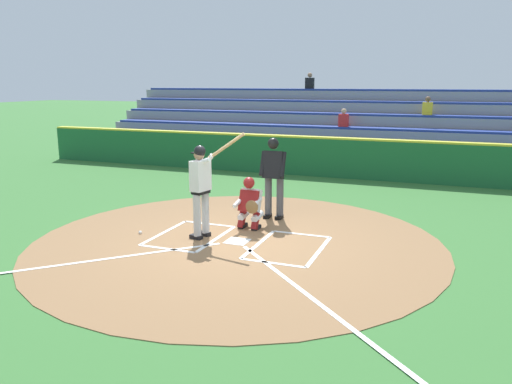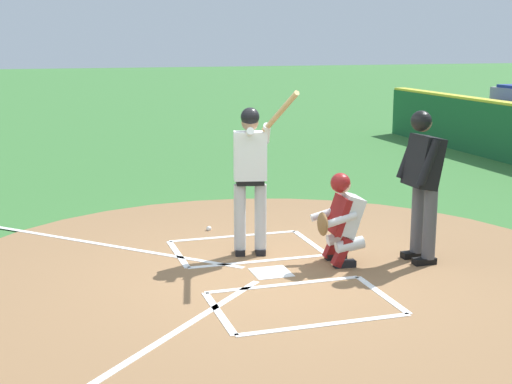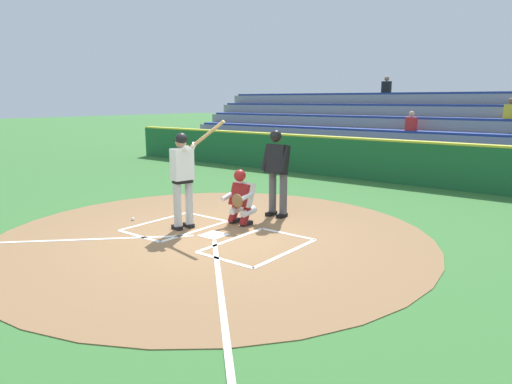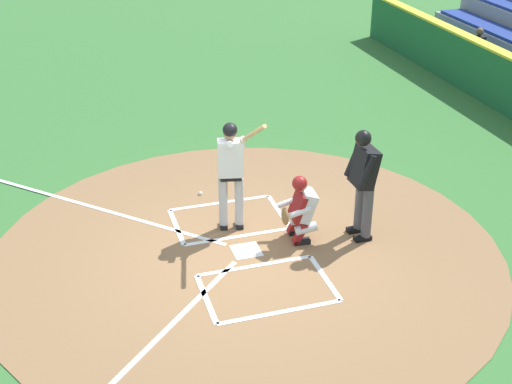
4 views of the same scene
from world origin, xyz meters
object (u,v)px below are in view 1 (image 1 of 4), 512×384
(catcher, at_px, (250,202))
(plate_umpire, at_px, (274,172))
(baseball, at_px, (140,232))
(batter, at_px, (201,185))

(catcher, relative_size, plate_umpire, 0.61)
(catcher, height_order, baseball, catcher)
(baseball, bearing_deg, batter, -169.86)
(batter, distance_m, baseball, 1.71)
(batter, relative_size, plate_umpire, 1.14)
(plate_umpire, bearing_deg, catcher, 78.51)
(batter, height_order, plate_umpire, batter)
(batter, relative_size, baseball, 28.76)
(catcher, height_order, plate_umpire, plate_umpire)
(batter, distance_m, plate_umpire, 2.08)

